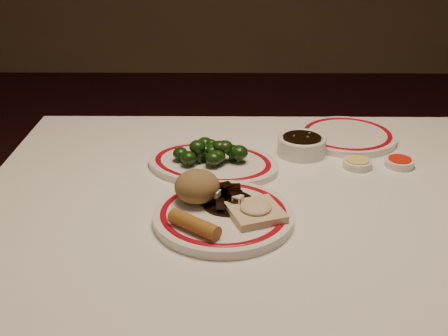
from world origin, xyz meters
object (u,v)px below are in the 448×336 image
(dining_table, at_px, (274,234))
(fried_wonton, at_px, (256,211))
(broccoli_pile, at_px, (212,151))
(soy_bowl, at_px, (302,146))
(broccoli_plate, at_px, (213,164))
(rice_mound, at_px, (197,186))
(spring_roll, at_px, (194,225))
(stirfry_heap, at_px, (228,197))
(main_plate, at_px, (223,216))

(dining_table, bearing_deg, fried_wonton, -112.64)
(broccoli_pile, height_order, soy_bowl, broccoli_pile)
(fried_wonton, bearing_deg, soy_bowl, 69.24)
(broccoli_plate, bearing_deg, rice_mound, -97.29)
(spring_roll, bearing_deg, broccoli_plate, 33.59)
(stirfry_heap, height_order, broccoli_plate, stirfry_heap)
(broccoli_plate, height_order, broccoli_pile, broccoli_pile)
(dining_table, relative_size, soy_bowl, 10.85)
(spring_roll, xyz_separation_m, broccoli_plate, (0.02, 0.29, -0.02))
(rice_mound, xyz_separation_m, spring_roll, (0.00, -0.11, -0.02))
(stirfry_heap, relative_size, soy_bowl, 0.90)
(fried_wonton, relative_size, soy_bowl, 1.05)
(dining_table, distance_m, rice_mound, 0.22)
(dining_table, height_order, broccoli_plate, broccoli_plate)
(stirfry_heap, xyz_separation_m, broccoli_plate, (-0.03, 0.19, -0.02))
(main_plate, relative_size, broccoli_plate, 0.90)
(fried_wonton, distance_m, broccoli_plate, 0.25)
(dining_table, xyz_separation_m, broccoli_pile, (-0.13, 0.13, 0.13))
(dining_table, height_order, soy_bowl, soy_bowl)
(stirfry_heap, xyz_separation_m, soy_bowl, (0.17, 0.27, -0.01))
(soy_bowl, bearing_deg, broccoli_plate, -159.63)
(main_plate, bearing_deg, rice_mound, 139.52)
(dining_table, relative_size, fried_wonton, 10.32)
(fried_wonton, bearing_deg, dining_table, 67.36)
(dining_table, bearing_deg, main_plate, -136.50)
(stirfry_heap, bearing_deg, fried_wonton, -43.30)
(dining_table, distance_m, main_plate, 0.18)
(main_plate, height_order, broccoli_plate, main_plate)
(dining_table, height_order, broccoli_pile, broccoli_pile)
(rice_mound, distance_m, stirfry_heap, 0.06)
(rice_mound, bearing_deg, stirfry_heap, -7.32)
(fried_wonton, xyz_separation_m, stirfry_heap, (-0.05, 0.05, 0.00))
(spring_roll, bearing_deg, rice_mound, 38.32)
(dining_table, distance_m, soy_bowl, 0.24)
(rice_mound, distance_m, broccoli_pile, 0.19)
(spring_roll, distance_m, broccoli_pile, 0.29)
(rice_mound, distance_m, broccoli_plate, 0.19)
(rice_mound, bearing_deg, broccoli_plate, 82.71)
(spring_roll, bearing_deg, dining_table, -4.77)
(soy_bowl, bearing_deg, main_plate, -120.38)
(spring_roll, height_order, broccoli_plate, spring_roll)
(fried_wonton, distance_m, soy_bowl, 0.34)
(spring_roll, height_order, soy_bowl, spring_roll)
(spring_roll, relative_size, broccoli_pile, 0.61)
(fried_wonton, relative_size, broccoli_pile, 0.71)
(rice_mound, height_order, soy_bowl, rice_mound)
(broccoli_pile, xyz_separation_m, soy_bowl, (0.20, 0.08, -0.02))
(soy_bowl, bearing_deg, dining_table, -109.71)
(broccoli_pile, distance_m, soy_bowl, 0.22)
(rice_mound, height_order, spring_roll, rice_mound)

